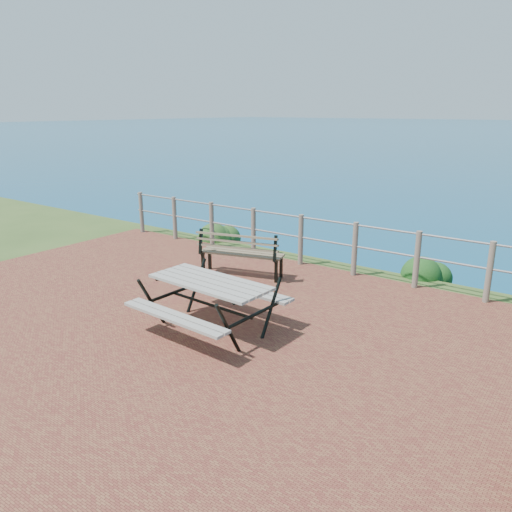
% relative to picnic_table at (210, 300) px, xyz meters
% --- Properties ---
extents(ground, '(10.00, 7.00, 0.12)m').
position_rel_picnic_table_xyz_m(ground, '(-0.59, 0.02, -0.46)').
color(ground, brown).
rests_on(ground, ground).
extents(safety_railing, '(9.40, 0.10, 1.00)m').
position_rel_picnic_table_xyz_m(safety_railing, '(-0.59, 3.37, 0.11)').
color(safety_railing, '#6B5B4C').
rests_on(safety_railing, ground).
extents(picnic_table, '(1.75, 1.49, 0.72)m').
position_rel_picnic_table_xyz_m(picnic_table, '(0.00, 0.00, 0.00)').
color(picnic_table, gray).
rests_on(picnic_table, ground).
extents(park_bench, '(1.60, 0.79, 0.87)m').
position_rel_picnic_table_xyz_m(park_bench, '(-1.10, 2.13, 0.11)').
color(park_bench, brown).
rests_on(park_bench, ground).
extents(shrub_lip_west, '(0.79, 0.79, 0.54)m').
position_rel_picnic_table_xyz_m(shrub_lip_west, '(-3.39, 4.16, -0.46)').
color(shrub_lip_west, '#204D1C').
rests_on(shrub_lip_west, ground).
extents(shrub_lip_east, '(0.78, 0.78, 0.53)m').
position_rel_picnic_table_xyz_m(shrub_lip_east, '(1.59, 4.30, -0.46)').
color(shrub_lip_east, '#133F14').
rests_on(shrub_lip_east, ground).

